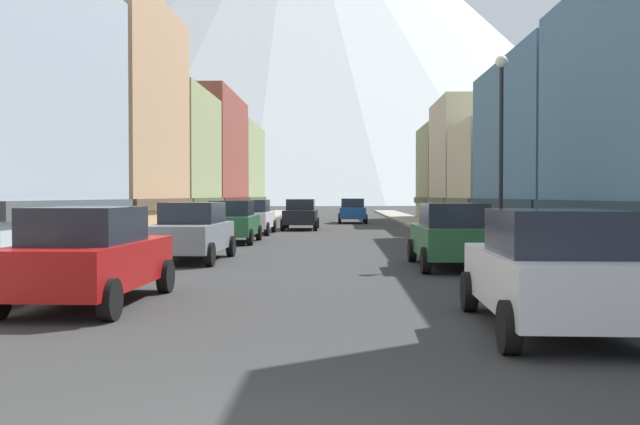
% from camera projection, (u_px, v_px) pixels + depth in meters
% --- Properties ---
extents(sidewalk_left, '(2.50, 100.00, 0.15)m').
position_uv_depth(sidewalk_left, '(218.00, 229.00, 40.27)').
color(sidewalk_left, gray).
rests_on(sidewalk_left, ground).
extents(sidewalk_right, '(2.50, 100.00, 0.15)m').
position_uv_depth(sidewalk_right, '(438.00, 229.00, 39.91)').
color(sidewalk_right, gray).
rests_on(sidewalk_right, ground).
extents(storefront_left_2, '(6.53, 10.58, 11.09)m').
position_uv_depth(storefront_left_2, '(100.00, 124.00, 33.35)').
color(storefront_left_2, tan).
rests_on(storefront_left_2, ground).
extents(storefront_left_3, '(9.80, 9.98, 8.51)m').
position_uv_depth(storefront_left_3, '(133.00, 162.00, 44.13)').
color(storefront_left_3, '#8C9966').
rests_on(storefront_left_3, ground).
extents(storefront_left_4, '(9.80, 13.71, 10.01)m').
position_uv_depth(storefront_left_4, '(178.00, 160.00, 56.36)').
color(storefront_left_4, brown).
rests_on(storefront_left_4, ground).
extents(storefront_left_5, '(8.62, 13.84, 9.01)m').
position_uv_depth(storefront_left_5, '(216.00, 172.00, 70.29)').
color(storefront_left_5, '#8C9966').
rests_on(storefront_left_5, ground).
extents(storefront_right_2, '(9.09, 11.72, 7.78)m').
position_uv_depth(storefront_right_2, '(602.00, 154.00, 30.21)').
color(storefront_right_2, slate).
rests_on(storefront_right_2, ground).
extents(storefront_right_3, '(7.75, 8.16, 6.17)m').
position_uv_depth(storefront_right_3, '(522.00, 179.00, 40.73)').
color(storefront_right_3, beige).
rests_on(storefront_right_3, ground).
extents(storefront_right_4, '(7.72, 8.68, 8.68)m').
position_uv_depth(storefront_right_4, '(489.00, 164.00, 49.71)').
color(storefront_right_4, beige).
rests_on(storefront_right_4, ground).
extents(storefront_right_5, '(9.13, 8.94, 7.74)m').
position_uv_depth(storefront_right_5, '(474.00, 175.00, 58.97)').
color(storefront_right_5, '#8C9966').
rests_on(storefront_right_5, ground).
extents(car_left_0, '(2.14, 4.44, 1.78)m').
position_uv_depth(car_left_0, '(90.00, 256.00, 12.77)').
color(car_left_0, '#9E1111').
rests_on(car_left_0, ground).
extents(car_left_1, '(2.16, 4.45, 1.78)m').
position_uv_depth(car_left_1, '(192.00, 231.00, 21.47)').
color(car_left_1, slate).
rests_on(car_left_1, ground).
extents(car_left_2, '(2.10, 4.42, 1.78)m').
position_uv_depth(car_left_2, '(233.00, 221.00, 29.69)').
color(car_left_2, '#265933').
rests_on(car_left_2, ground).
extents(car_left_3, '(2.10, 4.42, 1.78)m').
position_uv_depth(car_left_3, '(253.00, 217.00, 36.45)').
color(car_left_3, silver).
rests_on(car_left_3, ground).
extents(car_right_0, '(2.18, 4.45, 1.78)m').
position_uv_depth(car_right_0, '(551.00, 270.00, 10.33)').
color(car_right_0, silver).
rests_on(car_right_0, ground).
extents(car_right_1, '(2.08, 4.41, 1.78)m').
position_uv_depth(car_right_1, '(452.00, 235.00, 19.45)').
color(car_right_1, '#265933').
rests_on(car_right_1, ground).
extents(car_driving_0, '(2.06, 4.40, 1.78)m').
position_uv_depth(car_driving_0, '(301.00, 214.00, 41.44)').
color(car_driving_0, black).
rests_on(car_driving_0, ground).
extents(car_driving_1, '(2.06, 4.40, 1.78)m').
position_uv_depth(car_driving_1, '(352.00, 211.00, 51.23)').
color(car_driving_1, '#19478C').
rests_on(car_driving_1, ground).
extents(streetlamp_right, '(0.36, 0.36, 5.86)m').
position_uv_depth(streetlamp_right, '(501.00, 126.00, 20.32)').
color(streetlamp_right, black).
rests_on(streetlamp_right, sidewalk_right).
extents(mountain_backdrop, '(261.52, 261.52, 131.00)m').
position_uv_depth(mountain_backdrop, '(295.00, 26.00, 263.85)').
color(mountain_backdrop, silver).
rests_on(mountain_backdrop, ground).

